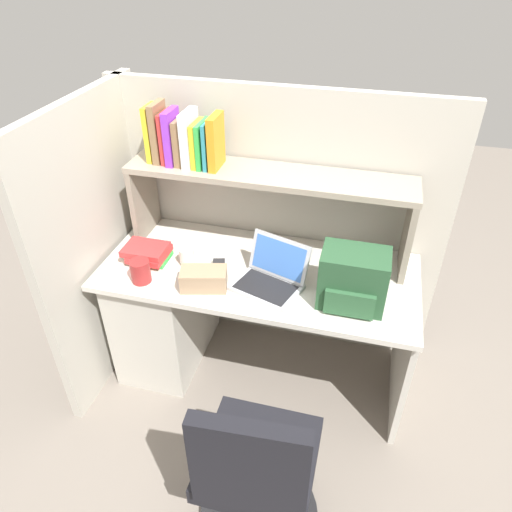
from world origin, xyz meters
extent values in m
plane|color=slate|center=(0.00, 0.00, 0.00)|extent=(8.00, 8.00, 0.00)
cube|color=beige|center=(0.00, 0.00, 0.71)|extent=(1.60, 0.70, 0.03)
cube|color=beige|center=(-0.55, 0.00, 0.35)|extent=(0.40, 0.64, 0.70)
cube|color=beige|center=(0.78, 0.00, 0.35)|extent=(0.03, 0.64, 0.70)
cube|color=#B2ADA0|center=(0.00, 0.38, 0.78)|extent=(1.84, 0.05, 1.55)
cube|color=#B2ADA0|center=(-0.85, -0.05, 0.78)|extent=(0.05, 1.06, 1.55)
cube|color=gray|center=(-0.70, 0.20, 0.94)|extent=(0.03, 0.28, 0.42)
cube|color=gray|center=(0.70, 0.20, 0.94)|extent=(0.03, 0.28, 0.42)
cube|color=gray|center=(0.00, 0.20, 1.17)|extent=(1.44, 0.28, 0.03)
cube|color=yellow|center=(-0.61, 0.21, 1.32)|extent=(0.03, 0.13, 0.28)
cube|color=olive|center=(-0.57, 0.20, 1.33)|extent=(0.03, 0.15, 0.29)
cube|color=red|center=(-0.53, 0.21, 1.31)|extent=(0.02, 0.15, 0.25)
cube|color=purple|center=(-0.49, 0.19, 1.31)|extent=(0.04, 0.15, 0.27)
cube|color=olive|center=(-0.45, 0.20, 1.29)|extent=(0.04, 0.15, 0.23)
cube|color=white|center=(-0.40, 0.19, 1.31)|extent=(0.04, 0.17, 0.27)
cube|color=yellow|center=(-0.36, 0.20, 1.29)|extent=(0.03, 0.16, 0.22)
cube|color=green|center=(-0.33, 0.20, 1.29)|extent=(0.02, 0.17, 0.22)
cube|color=teal|center=(-0.30, 0.21, 1.29)|extent=(0.02, 0.18, 0.23)
cube|color=orange|center=(-0.26, 0.19, 1.31)|extent=(0.04, 0.16, 0.26)
cube|color=#B7BABF|center=(0.08, -0.14, 0.74)|extent=(0.36, 0.30, 0.02)
cube|color=black|center=(0.07, -0.15, 0.75)|extent=(0.31, 0.25, 0.00)
cube|color=#B7BABF|center=(0.11, -0.03, 0.85)|extent=(0.32, 0.16, 0.19)
cube|color=#3F72CC|center=(0.11, -0.04, 0.85)|extent=(0.28, 0.13, 0.16)
cube|color=#264C2D|center=(0.47, -0.13, 0.87)|extent=(0.30, 0.20, 0.27)
cube|color=#2B5734|center=(0.47, -0.23, 0.80)|extent=(0.22, 0.04, 0.12)
cube|color=#262628|center=(-0.20, -0.05, 0.75)|extent=(0.09, 0.12, 0.03)
cylinder|color=white|center=(-0.37, -0.05, 0.78)|extent=(0.08, 0.08, 0.09)
cube|color=#9E7F60|center=(-0.22, -0.20, 0.78)|extent=(0.24, 0.17, 0.10)
cylinder|color=maroon|center=(-0.53, -0.23, 0.79)|extent=(0.10, 0.10, 0.12)
cube|color=green|center=(-0.57, -0.05, 0.74)|extent=(0.19, 0.15, 0.02)
cube|color=red|center=(-0.57, -0.06, 0.77)|extent=(0.19, 0.19, 0.03)
cube|color=red|center=(-0.59, -0.07, 0.80)|extent=(0.22, 0.16, 0.03)
cylinder|color=#262628|center=(0.22, -0.84, 0.24)|extent=(0.05, 0.05, 0.41)
cube|color=black|center=(0.22, -0.84, 0.45)|extent=(0.44, 0.44, 0.08)
cube|color=black|center=(0.23, -1.03, 0.71)|extent=(0.40, 0.09, 0.44)
camera|label=1|loc=(0.48, -1.88, 2.18)|focal=33.34mm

